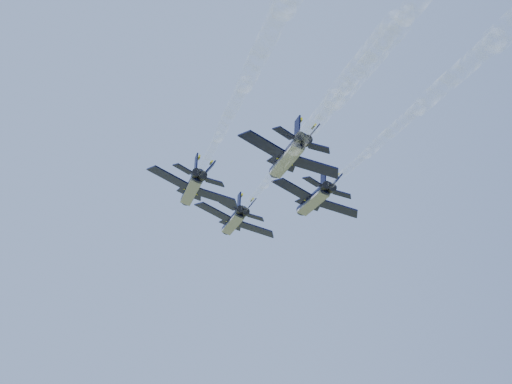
{
  "coord_description": "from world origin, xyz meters",
  "views": [
    {
      "loc": [
        -5.75,
        -98.06,
        63.81
      ],
      "look_at": [
        -2.63,
        1.44,
        97.26
      ],
      "focal_mm": 55.0,
      "sensor_mm": 36.0,
      "label": 1
    }
  ],
  "objects_px": {
    "jet_slot": "(287,158)",
    "jet_right": "(313,200)",
    "jet_lead": "(234,222)",
    "jet_left": "(192,189)"
  },
  "relations": [
    {
      "from": "jet_lead",
      "to": "jet_slot",
      "type": "bearing_deg",
      "value": -87.63
    },
    {
      "from": "jet_left",
      "to": "jet_right",
      "type": "distance_m",
      "value": 16.62
    },
    {
      "from": "jet_left",
      "to": "jet_slot",
      "type": "bearing_deg",
      "value": -55.72
    },
    {
      "from": "jet_lead",
      "to": "jet_slot",
      "type": "height_order",
      "value": "same"
    },
    {
      "from": "jet_right",
      "to": "jet_slot",
      "type": "distance_m",
      "value": 16.3
    },
    {
      "from": "jet_slot",
      "to": "jet_right",
      "type": "bearing_deg",
      "value": 62.89
    },
    {
      "from": "jet_slot",
      "to": "jet_left",
      "type": "bearing_deg",
      "value": 124.28
    },
    {
      "from": "jet_lead",
      "to": "jet_right",
      "type": "xyz_separation_m",
      "value": [
        10.67,
        -10.5,
        0.0
      ]
    },
    {
      "from": "jet_right",
      "to": "jet_slot",
      "type": "relative_size",
      "value": 1.0
    },
    {
      "from": "jet_lead",
      "to": "jet_left",
      "type": "height_order",
      "value": "same"
    }
  ]
}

